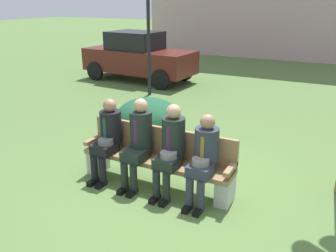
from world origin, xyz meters
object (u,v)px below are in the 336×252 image
at_px(seated_man_centerright, 171,146).
at_px(shrub_near_bench, 149,119).
at_px(park_bench, 158,158).
at_px(seated_man_centerleft, 139,139).
at_px(seated_man_leftmost, 108,135).
at_px(parked_car_near, 138,56).
at_px(street_lamp, 148,25).
at_px(seated_man_rightmost, 204,155).

height_order(seated_man_centerright, shrub_near_bench, seated_man_centerright).
distance_m(park_bench, seated_man_centerright, 0.44).
xyz_separation_m(park_bench, seated_man_centerleft, (-0.26, -0.12, 0.32)).
bearing_deg(seated_man_leftmost, seated_man_centerleft, 1.31).
xyz_separation_m(shrub_near_bench, parked_car_near, (-3.12, 4.70, 0.40)).
relative_size(seated_man_leftmost, seated_man_centerleft, 0.95).
relative_size(seated_man_centerleft, parked_car_near, 0.34).
bearing_deg(street_lamp, seated_man_leftmost, -67.26).
bearing_deg(parked_car_near, shrub_near_bench, -56.46).
bearing_deg(street_lamp, seated_man_rightmost, -52.96).
relative_size(park_bench, shrub_near_bench, 1.74).
height_order(seated_man_centerleft, street_lamp, street_lamp).
height_order(seated_man_rightmost, shrub_near_bench, seated_man_rightmost).
distance_m(seated_man_leftmost, seated_man_rightmost, 1.62).
distance_m(seated_man_leftmost, seated_man_centerleft, 0.56).
height_order(park_bench, seated_man_rightmost, seated_man_rightmost).
height_order(seated_man_leftmost, seated_man_rightmost, seated_man_leftmost).
bearing_deg(shrub_near_bench, street_lamp, 119.61).
bearing_deg(parked_car_near, seated_man_centerleft, -58.44).
bearing_deg(parked_car_near, park_bench, -56.25).
bearing_deg(seated_man_centerleft, park_bench, 25.62).
xyz_separation_m(seated_man_centerright, shrub_near_bench, (-1.34, 1.68, -0.31)).
bearing_deg(seated_man_leftmost, park_bench, 9.55).
distance_m(seated_man_leftmost, street_lamp, 5.38).
bearing_deg(seated_man_centerleft, seated_man_rightmost, -0.78).
distance_m(seated_man_leftmost, shrub_near_bench, 1.73).
xyz_separation_m(park_bench, parked_car_near, (-4.18, 6.25, 0.40)).
xyz_separation_m(seated_man_leftmost, seated_man_rightmost, (1.62, -0.00, -0.01)).
xyz_separation_m(seated_man_centerleft, seated_man_rightmost, (1.06, -0.01, -0.05)).
height_order(seated_man_centerright, seated_man_rightmost, seated_man_centerright).
bearing_deg(shrub_near_bench, seated_man_centerleft, -64.46).
bearing_deg(seated_man_rightmost, street_lamp, 127.04).
relative_size(park_bench, seated_man_leftmost, 1.88).
xyz_separation_m(seated_man_centerright, seated_man_rightmost, (0.51, -0.01, -0.04)).
height_order(park_bench, shrub_near_bench, park_bench).
bearing_deg(seated_man_centerright, seated_man_centerleft, 179.25).
distance_m(shrub_near_bench, parked_car_near, 5.66).
relative_size(seated_man_centerleft, seated_man_rightmost, 1.07).
xyz_separation_m(seated_man_leftmost, shrub_near_bench, (-0.24, 1.69, -0.28)).
bearing_deg(parked_car_near, street_lamp, -49.62).
bearing_deg(parked_car_near, seated_man_rightmost, -52.11).
distance_m(seated_man_centerright, street_lamp, 5.87).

